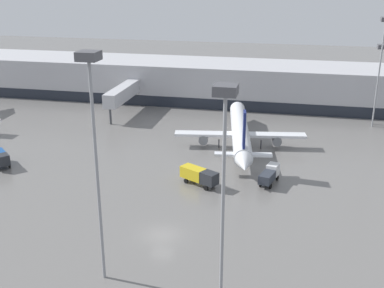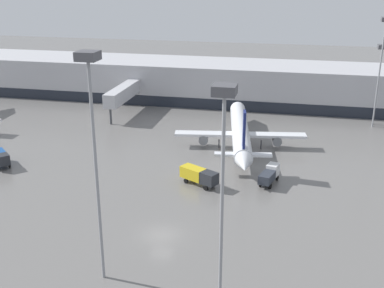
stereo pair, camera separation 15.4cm
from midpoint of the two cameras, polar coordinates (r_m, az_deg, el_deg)
name	(u,v)px [view 2 (the right image)]	position (r m, az deg, el deg)	size (l,w,h in m)	color
ground_plane	(161,235)	(56.90, -3.56, -10.70)	(320.00, 320.00, 0.00)	slate
terminal_building	(234,83)	(112.49, 5.04, 7.24)	(160.00, 31.45, 9.00)	#B2B2B7
parked_jet_0	(240,132)	(83.10, 5.79, 1.48)	(22.59, 34.84, 9.85)	silver
service_truck_1	(270,174)	(69.96, 9.24, -3.57)	(2.85, 5.31, 2.44)	#2D333D
service_truck_2	(199,175)	(68.55, 0.90, -3.70)	(6.04, 4.41, 2.40)	gold
traffic_cone_1	(246,144)	(84.58, 6.43, 0.00)	(0.40, 0.40, 0.70)	orange
apron_light_mast_0	(381,61)	(99.86, 21.52, 9.13)	(1.80, 1.80, 15.76)	gray
apron_light_mast_3	(92,111)	(43.26, -11.69, 3.86)	(1.80, 1.80, 22.51)	gray
apron_light_mast_5	(223,144)	(37.56, 3.85, 0.04)	(1.80, 1.80, 20.87)	gray
apron_light_mast_6	(383,43)	(97.81, 21.77, 11.03)	(1.80, 1.80, 20.93)	gray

